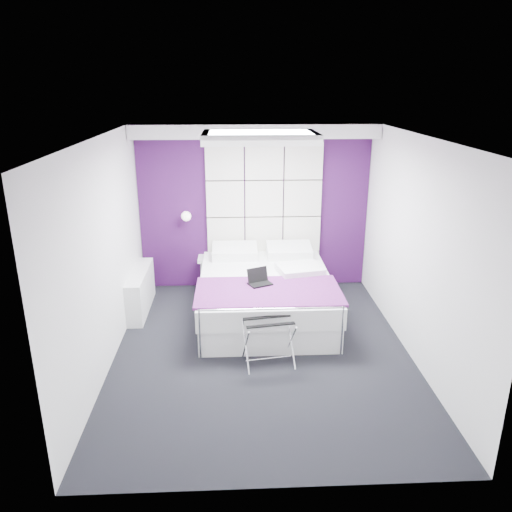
% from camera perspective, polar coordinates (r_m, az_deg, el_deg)
% --- Properties ---
extents(floor, '(4.40, 4.40, 0.00)m').
position_cam_1_polar(floor, '(6.28, 0.71, -10.89)').
color(floor, black).
rests_on(floor, ground).
extents(ceiling, '(4.40, 4.40, 0.00)m').
position_cam_1_polar(ceiling, '(5.47, 0.82, 13.43)').
color(ceiling, white).
rests_on(ceiling, wall_back).
extents(wall_back, '(3.60, 0.00, 3.60)m').
position_cam_1_polar(wall_back, '(7.86, -0.21, 5.55)').
color(wall_back, white).
rests_on(wall_back, floor).
extents(wall_left, '(0.00, 4.40, 4.40)m').
position_cam_1_polar(wall_left, '(5.92, -16.92, 0.13)').
color(wall_left, white).
rests_on(wall_left, floor).
extents(wall_right, '(0.00, 4.40, 4.40)m').
position_cam_1_polar(wall_right, '(6.12, 17.84, 0.65)').
color(wall_right, white).
rests_on(wall_right, floor).
extents(accent_wall, '(3.58, 0.02, 2.58)m').
position_cam_1_polar(accent_wall, '(7.85, -0.21, 5.54)').
color(accent_wall, '#370F41').
rests_on(accent_wall, wall_back).
extents(soffit, '(3.58, 0.50, 0.20)m').
position_cam_1_polar(soffit, '(7.42, -0.14, 14.15)').
color(soffit, white).
rests_on(soffit, wall_back).
extents(headboard, '(1.80, 0.08, 2.30)m').
position_cam_1_polar(headboard, '(7.84, 0.91, 4.54)').
color(headboard, silver).
rests_on(headboard, wall_back).
extents(skylight, '(1.36, 0.86, 0.12)m').
position_cam_1_polar(skylight, '(6.07, 0.46, 13.52)').
color(skylight, white).
rests_on(skylight, ceiling).
extents(wall_lamp, '(0.15, 0.15, 0.15)m').
position_cam_1_polar(wall_lamp, '(7.77, -7.95, 4.60)').
color(wall_lamp, white).
rests_on(wall_lamp, wall_back).
extents(radiator, '(0.22, 1.20, 0.60)m').
position_cam_1_polar(radiator, '(7.43, -13.05, -3.90)').
color(radiator, white).
rests_on(radiator, floor).
extents(bed, '(1.86, 2.26, 0.78)m').
position_cam_1_polar(bed, '(7.05, 1.06, -4.36)').
color(bed, white).
rests_on(bed, floor).
extents(nightstand, '(0.43, 0.33, 0.05)m').
position_cam_1_polar(nightstand, '(7.90, -5.08, -0.30)').
color(nightstand, white).
rests_on(nightstand, wall_back).
extents(luggage_rack, '(0.56, 0.42, 0.56)m').
position_cam_1_polar(luggage_rack, '(5.92, 1.45, -9.80)').
color(luggage_rack, silver).
rests_on(luggage_rack, floor).
extents(laptop, '(0.29, 0.21, 0.21)m').
position_cam_1_polar(laptop, '(6.59, 0.45, -2.73)').
color(laptop, black).
rests_on(laptop, bed).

